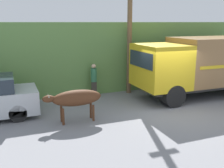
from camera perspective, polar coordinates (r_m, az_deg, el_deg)
The scene contains 6 objects.
ground_plane at distance 11.64m, azimuth 12.72°, elevation -5.39°, with size 60.00×60.00×0.00m, color gray.
hillside_embankment at distance 16.84m, azimuth 0.65°, elevation 7.08°, with size 32.00×5.81×3.67m.
cargo_truck at distance 13.81m, azimuth 19.14°, elevation 4.28°, with size 6.79×2.52×2.93m.
brown_cow at distance 9.82m, azimuth -7.88°, elevation -3.12°, with size 2.19×0.60×1.23m.
pedestrian_on_hill at distance 13.07m, azimuth -3.98°, elevation 1.20°, with size 0.30×0.30×1.66m.
utility_pole at distance 13.51m, azimuth 3.85°, elevation 12.02°, with size 0.90×0.24×6.52m.
Camera 1 is at (-6.31, -9.06, 3.67)m, focal length 42.00 mm.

